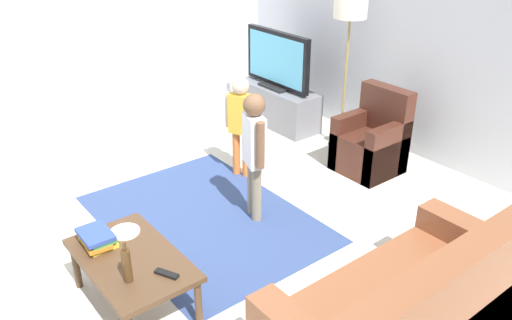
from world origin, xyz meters
The scene contains 16 objects.
ground centered at (0.00, 0.00, 0.00)m, with size 7.80×7.80×0.00m, color beige.
wall_back centered at (0.00, 3.00, 1.35)m, with size 6.00×0.12×2.70m, color silver.
wall_left centered at (-3.00, 0.00, 1.35)m, with size 0.12×6.00×2.70m, color silver.
area_rug centered at (-0.37, 0.29, 0.00)m, with size 2.20×1.60×0.01m, color #33477A.
tv_stand centered at (-1.71, 2.30, 0.24)m, with size 1.20×0.44×0.50m.
tv centered at (-1.71, 2.28, 0.85)m, with size 1.10×0.28×0.71m.
couch centered at (1.75, 0.44, 0.29)m, with size 0.80×1.80×0.86m.
armchair centered at (-0.09, 2.26, 0.30)m, with size 0.60×0.60×0.90m.
floor_lamp centered at (-0.73, 2.45, 1.54)m, with size 0.36×0.36×1.78m.
child_near_tv centered at (-0.86, 1.07, 0.65)m, with size 0.33×0.21×1.07m.
child_center centered at (-0.12, 0.68, 0.72)m, with size 0.38×0.22×1.19m.
coffee_table centered at (0.29, -0.72, 0.37)m, with size 1.00×0.60×0.42m.
book_stack centered at (0.01, -0.84, 0.48)m, with size 0.30×0.22×0.12m.
bottle centered at (0.51, -0.84, 0.54)m, with size 0.06×0.06×0.30m.
tv_remote centered at (0.61, -0.62, 0.43)m, with size 0.17×0.05×0.02m, color black.
plate centered at (-0.01, -0.62, 0.43)m, with size 0.22×0.22×0.02m.
Camera 1 is at (3.11, -1.84, 2.62)m, focal length 36.59 mm.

